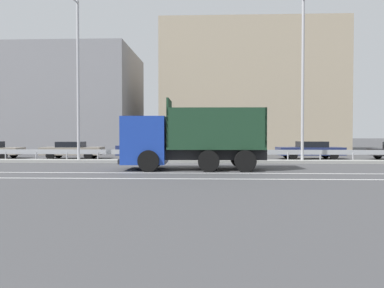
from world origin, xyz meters
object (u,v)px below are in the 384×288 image
at_px(parked_car_3, 146,148).
at_px(street_lamp_2, 303,71).
at_px(parked_car_2, 72,150).
at_px(dump_truck, 174,143).
at_px(street_lamp_1, 77,73).
at_px(median_road_sign, 141,144).
at_px(parked_car_4, 221,149).
at_px(parked_car_5, 310,150).

bearing_deg(parked_car_3, street_lamp_2, 77.21).
bearing_deg(parked_car_2, dump_truck, 41.81).
relative_size(parked_car_2, parked_car_3, 1.08).
distance_m(street_lamp_1, street_lamp_2, 14.31).
xyz_separation_m(street_lamp_1, parked_car_2, (-1.62, 3.51, -5.03)).
distance_m(dump_truck, street_lamp_2, 9.91).
xyz_separation_m(street_lamp_2, parked_car_2, (-15.93, 3.61, -5.05)).
bearing_deg(median_road_sign, street_lamp_1, 179.76).
bearing_deg(median_road_sign, parked_car_3, 94.44).
height_order(median_road_sign, parked_car_4, median_road_sign).
distance_m(dump_truck, street_lamp_1, 9.21).
bearing_deg(parked_car_5, median_road_sign, 105.20).
distance_m(street_lamp_1, parked_car_3, 7.05).
bearing_deg(parked_car_2, parked_car_5, 87.70).
relative_size(median_road_sign, street_lamp_1, 0.21).
relative_size(median_road_sign, parked_car_3, 0.54).
bearing_deg(parked_car_3, median_road_sign, 9.42).
distance_m(median_road_sign, parked_car_3, 3.30).
distance_m(street_lamp_2, parked_car_5, 6.63).
xyz_separation_m(dump_truck, street_lamp_1, (-6.65, 4.65, 4.34)).
bearing_deg(parked_car_3, parked_car_5, 98.16).
height_order(parked_car_2, parked_car_5, parked_car_5).
height_order(dump_truck, parked_car_2, dump_truck).
bearing_deg(parked_car_5, parked_car_4, 89.12).
relative_size(street_lamp_2, parked_car_2, 2.32).
bearing_deg(parked_car_4, dump_truck, -19.98).
xyz_separation_m(median_road_sign, parked_car_4, (5.20, 3.65, -0.44)).
xyz_separation_m(parked_car_3, parked_car_5, (11.99, 0.67, -0.11)).
bearing_deg(median_road_sign, parked_car_4, 35.04).
bearing_deg(median_road_sign, street_lamp_2, -0.47).
bearing_deg(parked_car_4, street_lamp_1, -70.80).
relative_size(dump_truck, parked_car_5, 1.53).
xyz_separation_m(dump_truck, median_road_sign, (-2.53, 4.63, -0.17)).
bearing_deg(parked_car_2, parked_car_4, 87.02).
distance_m(median_road_sign, parked_car_5, 12.38).
relative_size(street_lamp_1, parked_car_3, 2.51).
bearing_deg(median_road_sign, parked_car_2, 148.46).
relative_size(street_lamp_2, parked_car_4, 2.53).
height_order(median_road_sign, street_lamp_2, street_lamp_2).
xyz_separation_m(street_lamp_2, parked_car_4, (-4.98, 3.73, -4.97)).
relative_size(dump_truck, median_road_sign, 3.30).
xyz_separation_m(street_lamp_1, street_lamp_2, (14.31, -0.10, 0.02)).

